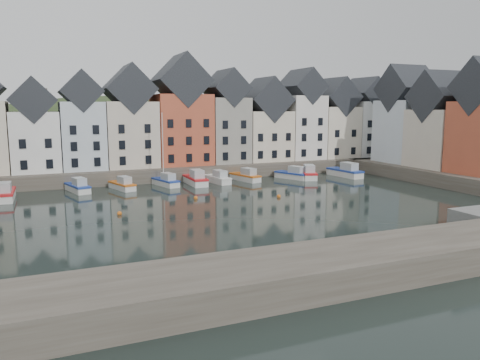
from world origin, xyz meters
TOP-DOWN VIEW (x-y plane):
  - ground at (0.00, 0.00)m, footprint 260.00×260.00m
  - far_quay at (0.00, 30.00)m, footprint 90.00×16.00m
  - right_quay at (37.00, 3.00)m, footprint 14.00×54.00m
  - near_wall at (-10.00, -22.00)m, footprint 50.00×6.00m
  - hillside at (0.02, 56.00)m, footprint 153.60×70.40m
  - far_terrace at (3.21, 28.00)m, footprint 72.37×8.16m
  - right_terrace at (36.00, 8.07)m, footprint 8.30×24.25m
  - mooring_buoys at (-4.00, 5.33)m, footprint 20.50×5.50m
  - boat_a at (-25.58, 16.67)m, footprint 2.08×6.49m
  - boat_b at (-17.00, 18.97)m, footprint 3.18×6.00m
  - boat_c at (-11.18, 18.54)m, footprint 3.17×5.71m
  - boat_d at (-4.91, 19.18)m, footprint 3.09×5.85m
  - boat_e at (-0.63, 18.61)m, footprint 2.10×6.63m
  - boat_f at (2.90, 18.79)m, footprint 2.73×5.95m
  - boat_g at (7.60, 19.00)m, footprint 3.26×6.17m
  - boat_h at (15.36, 18.07)m, footprint 3.94×6.18m
  - boat_i at (17.83, 17.44)m, footprint 4.33×6.78m
  - boat_j at (24.39, 16.61)m, footprint 2.81×7.09m

SIDE VIEW (x-z plane):
  - hillside at x=0.02m, z-range -49.96..14.04m
  - ground at x=0.00m, z-range 0.00..0.00m
  - mooring_buoys at x=-4.00m, z-range -0.10..0.40m
  - boat_c at x=-11.18m, z-range -0.42..1.67m
  - boat_f at x=2.90m, z-range -0.45..1.76m
  - boat_b at x=-17.00m, z-range -0.45..1.76m
  - boat_g at x=7.60m, z-range -0.46..1.81m
  - boat_h at x=15.36m, z-range -0.46..1.81m
  - boat_d at x=-4.91m, z-range -4.65..6.04m
  - boat_a at x=-25.58m, z-range -0.50..1.98m
  - boat_i at x=17.83m, z-range -0.51..1.99m
  - boat_e at x=-0.63m, z-range -0.51..2.03m
  - boat_j at x=24.39m, z-range -0.54..2.12m
  - far_quay at x=0.00m, z-range 0.00..2.00m
  - right_quay at x=37.00m, z-range 0.00..2.00m
  - near_wall at x=-10.00m, z-range 0.00..2.00m
  - far_terrace at x=3.21m, z-range -0.01..17.76m
  - right_terrace at x=36.00m, z-range 0.73..17.10m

